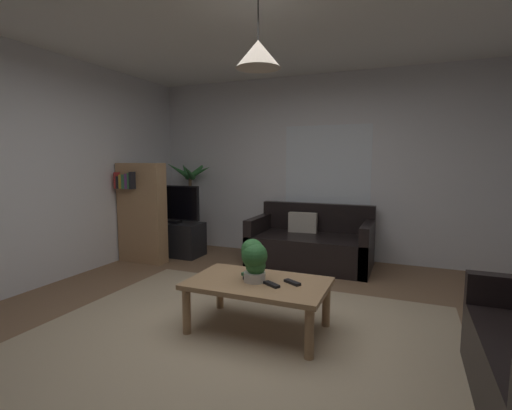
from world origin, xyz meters
name	(u,v)px	position (x,y,z in m)	size (l,w,h in m)	color
floor	(242,336)	(0.00, 0.00, -0.01)	(5.23, 5.51, 0.02)	brown
rug	(231,346)	(0.00, -0.20, 0.00)	(3.40, 3.03, 0.01)	tan
wall_back	(320,167)	(0.00, 2.78, 1.34)	(5.35, 0.06, 2.67)	silver
wall_left	(14,170)	(-2.64, 0.00, 1.34)	(0.06, 5.51, 2.67)	silver
window_pane	(327,167)	(0.10, 2.75, 1.34)	(1.25, 0.01, 1.20)	white
couch_under_window	(311,246)	(0.01, 2.25, 0.27)	(1.62, 0.88, 0.82)	black
coffee_table	(258,288)	(0.08, 0.14, 0.37)	(1.16, 0.70, 0.43)	#A87F56
book_on_table_0	(250,277)	(0.00, 0.18, 0.44)	(0.11, 0.09, 0.03)	black
book_on_table_1	(250,274)	(0.00, 0.18, 0.47)	(0.13, 0.09, 0.03)	#387247
remote_on_table_0	(292,282)	(0.37, 0.19, 0.44)	(0.05, 0.16, 0.02)	black
remote_on_table_1	(272,284)	(0.23, 0.07, 0.44)	(0.05, 0.16, 0.02)	black
potted_plant_on_table	(254,258)	(0.05, 0.13, 0.63)	(0.23, 0.22, 0.36)	beige
tv_stand	(174,239)	(-2.06, 2.00, 0.25)	(0.90, 0.44, 0.50)	black
tv	(172,204)	(-2.06, 1.98, 0.79)	(0.92, 0.16, 0.57)	black
potted_palm_corner	(191,210)	(-2.08, 2.53, 0.63)	(0.72, 0.87, 1.52)	brown
bookshelf_corner	(141,212)	(-2.25, 1.51, 0.72)	(0.70, 0.31, 1.40)	#A87F56
pendant_lamp	(258,54)	(0.08, 0.14, 2.26)	(0.36, 0.36, 0.52)	black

